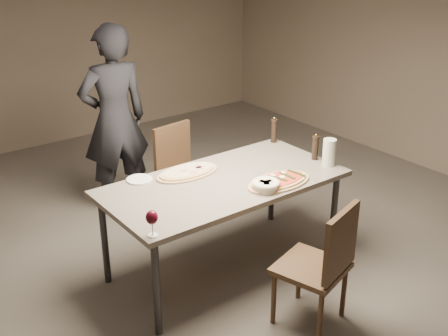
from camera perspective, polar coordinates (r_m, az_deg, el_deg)
room at (r=3.92m, az=0.00°, el=7.41°), size 7.00×7.00×7.00m
dining_table at (r=4.17m, az=0.00°, el=-1.98°), size 1.80×0.90×0.75m
zucchini_pizza at (r=4.11m, az=5.57°, el=-1.33°), size 0.54×0.30×0.05m
ham_pizza at (r=4.25m, az=-3.73°, el=-0.41°), size 0.52×0.29×0.04m
bread_basket at (r=3.98m, az=4.28°, el=-1.71°), size 0.20×0.20×0.07m
oil_dish at (r=4.15m, az=4.62°, el=-1.20°), size 0.13×0.13×0.01m
pepper_mill_left at (r=4.87m, az=5.10°, el=3.84°), size 0.06×0.06×0.23m
pepper_mill_right at (r=4.54m, az=9.26°, el=2.09°), size 0.06×0.06×0.22m
carafe at (r=4.44m, az=10.63°, el=1.58°), size 0.10×0.10×0.21m
wine_glass at (r=3.40m, az=-7.33°, el=-5.09°), size 0.08×0.08×0.17m
side_plate at (r=4.19m, az=-8.59°, el=-1.16°), size 0.19×0.19×0.01m
chair_near at (r=3.71m, az=10.07°, el=-9.25°), size 0.52×0.52×0.89m
chair_far at (r=5.01m, az=-4.43°, el=-0.04°), size 0.47×0.47×0.88m
diner at (r=5.18m, az=-11.08°, el=4.82°), size 0.67×0.48×1.73m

